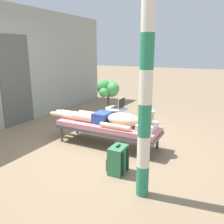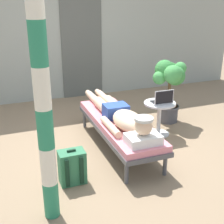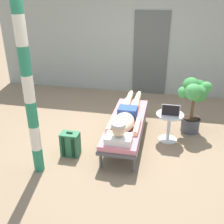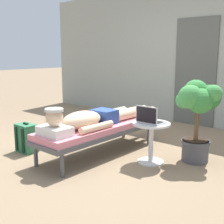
{
  "view_description": "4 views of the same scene",
  "coord_description": "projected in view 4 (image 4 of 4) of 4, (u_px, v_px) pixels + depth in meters",
  "views": [
    {
      "loc": [
        -3.47,
        -1.99,
        1.71
      ],
      "look_at": [
        0.31,
        -0.02,
        0.59
      ],
      "focal_mm": 37.94,
      "sensor_mm": 36.0,
      "label": 1
    },
    {
      "loc": [
        -1.39,
        -3.71,
        2.08
      ],
      "look_at": [
        0.01,
        -0.05,
        0.57
      ],
      "focal_mm": 49.83,
      "sensor_mm": 36.0,
      "label": 2
    },
    {
      "loc": [
        0.74,
        -4.21,
        2.57
      ],
      "look_at": [
        -0.12,
        -0.11,
        0.59
      ],
      "focal_mm": 43.25,
      "sensor_mm": 36.0,
      "label": 3
    },
    {
      "loc": [
        2.9,
        -2.93,
        1.39
      ],
      "look_at": [
        0.27,
        0.08,
        0.6
      ],
      "focal_mm": 47.98,
      "sensor_mm": 36.0,
      "label": 4
    }
  ],
  "objects": [
    {
      "name": "laptop",
      "position": [
        149.0,
        119.0,
        3.71
      ],
      "size": [
        0.31,
        0.24,
        0.23
      ],
      "color": "silver",
      "rests_on": "side_table"
    },
    {
      "name": "ground_plane",
      "position": [
        94.0,
        151.0,
        4.3
      ],
      "size": [
        40.0,
        40.0,
        0.0
      ],
      "primitive_type": "plane",
      "color": "#8C7256"
    },
    {
      "name": "house_wall_back",
      "position": [
        190.0,
        55.0,
        5.86
      ],
      "size": [
        7.6,
        0.2,
        2.7
      ],
      "primitive_type": "cube",
      "color": "#999E93",
      "rests_on": "ground"
    },
    {
      "name": "lounge_chair",
      "position": [
        99.0,
        130.0,
        4.14
      ],
      "size": [
        0.61,
        1.93,
        0.42
      ],
      "color": "#4C4C51",
      "rests_on": "ground"
    },
    {
      "name": "backpack",
      "position": [
        27.0,
        138.0,
        4.25
      ],
      "size": [
        0.3,
        0.26,
        0.42
      ],
      "color": "#33724C",
      "rests_on": "ground"
    },
    {
      "name": "side_table",
      "position": [
        151.0,
        136.0,
        3.8
      ],
      "size": [
        0.48,
        0.48,
        0.52
      ],
      "color": "silver",
      "rests_on": "ground"
    },
    {
      "name": "potted_plant",
      "position": [
        198.0,
        108.0,
        3.78
      ],
      "size": [
        0.6,
        0.59,
        1.05
      ],
      "color": "#4C4C51",
      "rests_on": "ground"
    },
    {
      "name": "person_reclining",
      "position": [
        94.0,
        118.0,
        4.04
      ],
      "size": [
        0.53,
        2.17,
        0.33
      ],
      "color": "white",
      "rests_on": "lounge_chair"
    },
    {
      "name": "house_door_panel",
      "position": [
        195.0,
        72.0,
        5.72
      ],
      "size": [
        0.84,
        0.03,
        2.04
      ],
      "primitive_type": "cube",
      "color": "#545651",
      "rests_on": "ground"
    }
  ]
}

